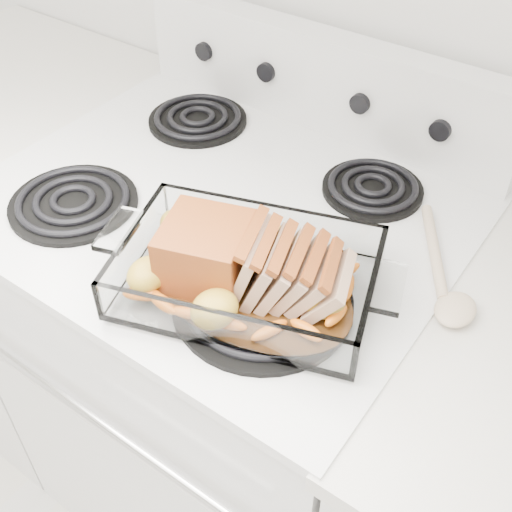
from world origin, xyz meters
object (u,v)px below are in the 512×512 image
Objects in this scene: pork_roast at (238,258)px; electric_range at (232,365)px; counter_left at (29,250)px; baking_dish at (248,280)px.

electric_range is at bearing 127.20° from pork_roast.
counter_left is 3.60× the size of pork_roast.
counter_left is at bearing 150.92° from baking_dish.
counter_left is at bearing 163.62° from pork_roast.
electric_range reaches higher than counter_left.
electric_range reaches higher than baking_dish.
baking_dish is at bearing -10.62° from counter_left.
baking_dish is 0.04m from pork_roast.
counter_left is 2.69× the size of baking_dish.
pork_roast is (0.14, -0.16, 0.51)m from electric_range.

